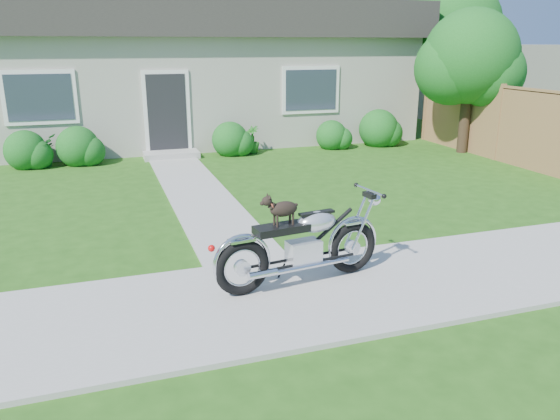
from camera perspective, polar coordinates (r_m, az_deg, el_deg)
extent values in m
plane|color=#235114|center=(6.98, 11.17, -7.36)|extent=(80.00, 80.00, 0.00)
cube|color=#9E9B93|center=(6.97, 11.18, -7.21)|extent=(24.00, 2.20, 0.04)
cube|color=#9E9B93|center=(11.00, -8.74, 1.91)|extent=(1.20, 8.00, 0.03)
cube|color=#ACA99B|center=(17.83, -8.16, 12.53)|extent=(12.00, 6.00, 3.00)
cube|color=#2D2B28|center=(17.79, -8.45, 18.96)|extent=(12.60, 6.60, 1.00)
cube|color=black|center=(14.67, -11.70, 9.65)|extent=(1.00, 0.06, 2.10)
cube|color=#9E9B93|center=(14.48, -11.29, 5.68)|extent=(1.40, 0.70, 0.16)
cube|color=#2D3847|center=(14.56, -23.81, 10.71)|extent=(1.70, 0.05, 1.30)
cube|color=#2D3847|center=(15.60, 3.24, 12.42)|extent=(1.70, 0.05, 1.30)
cube|color=olive|center=(14.87, 21.89, 8.30)|extent=(0.08, 6.50, 1.80)
cube|color=olive|center=(17.45, 15.03, 10.22)|extent=(0.12, 0.12, 1.90)
cube|color=olive|center=(14.86, 21.92, 8.49)|extent=(0.12, 0.12, 1.90)
cube|color=olive|center=(14.78, 22.29, 11.82)|extent=(0.08, 6.50, 0.08)
cylinder|color=#3D2B1C|center=(15.61, 18.77, 9.41)|extent=(0.28, 0.28, 2.03)
sphere|color=#17591A|center=(15.51, 19.31, 14.92)|extent=(2.44, 2.44, 2.44)
sphere|color=#17591A|center=(15.53, 21.05, 13.24)|extent=(1.79, 1.79, 1.79)
cylinder|color=#3D2B1C|center=(19.11, 16.80, 11.76)|extent=(0.28, 0.28, 2.66)
sphere|color=#17591A|center=(19.06, 17.33, 17.64)|extent=(3.19, 3.19, 3.19)
sphere|color=#17591A|center=(19.05, 18.74, 15.91)|extent=(2.34, 2.34, 2.34)
sphere|color=#17591A|center=(14.57, -5.24, 7.32)|extent=(0.96, 0.96, 0.96)
sphere|color=#17591A|center=(15.50, 5.39, 7.75)|extent=(0.86, 0.86, 0.86)
sphere|color=#17591A|center=(16.13, 10.26, 8.32)|extent=(1.13, 1.13, 1.13)
sphere|color=#17591A|center=(14.20, -20.37, 6.19)|extent=(1.02, 1.02, 1.02)
sphere|color=#17591A|center=(14.29, -25.05, 5.63)|extent=(0.97, 0.97, 0.97)
imported|color=#144E1B|center=(14.31, -23.54, 5.68)|extent=(0.70, 0.78, 0.75)
imported|color=#1E631B|center=(14.77, -2.96, 7.34)|extent=(0.54, 0.54, 0.73)
torus|color=black|center=(6.96, 7.57, -3.90)|extent=(0.68, 0.20, 0.67)
torus|color=black|center=(6.31, -3.97, -6.05)|extent=(0.68, 0.20, 0.67)
cube|color=silver|center=(6.60, 2.49, -4.47)|extent=(0.43, 0.29, 0.30)
ellipsoid|color=silver|center=(6.56, 3.84, -1.22)|extent=(0.54, 0.35, 0.26)
cube|color=black|center=(6.35, 0.14, -1.97)|extent=(0.68, 0.34, 0.09)
cube|color=silver|center=(6.85, 7.68, -1.24)|extent=(0.32, 0.18, 0.03)
cube|color=silver|center=(6.18, -4.03, -3.15)|extent=(0.32, 0.18, 0.03)
cylinder|color=silver|center=(6.86, 9.34, 2.04)|extent=(0.10, 0.60, 0.03)
sphere|color=silver|center=(6.94, 9.84, 1.15)|extent=(0.19, 0.19, 0.17)
cylinder|color=silver|center=(6.55, 3.01, -5.90)|extent=(1.10, 0.20, 0.06)
ellipsoid|color=black|center=(6.29, 0.39, 0.11)|extent=(0.36, 0.20, 0.18)
sphere|color=black|center=(6.17, -1.38, 0.94)|extent=(0.12, 0.12, 0.11)
cylinder|color=black|center=(6.32, -0.60, -0.96)|extent=(0.03, 0.03, 0.14)
cylinder|color=black|center=(6.25, -0.28, -1.17)|extent=(0.03, 0.03, 0.14)
cylinder|color=black|center=(6.41, 1.04, -0.72)|extent=(0.03, 0.03, 0.14)
cylinder|color=black|center=(6.34, 1.37, -0.92)|extent=(0.03, 0.03, 0.14)
torus|color=#CD5136|center=(6.21, -0.95, 0.55)|extent=(0.06, 0.10, 0.09)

